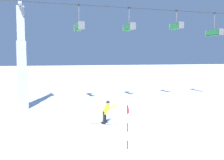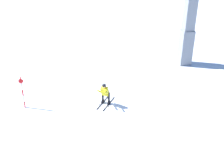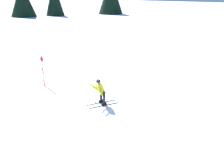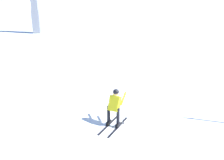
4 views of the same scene
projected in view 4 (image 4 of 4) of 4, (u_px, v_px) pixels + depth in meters
ground_plane at (132, 115)px, 11.32m from camera, size 260.00×260.00×0.00m
skier_carving_main at (115, 105)px, 10.19m from camera, size 1.79×1.38×1.65m
lift_tower_far at (34, 2)px, 30.99m from camera, size 0.88×2.98×9.10m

